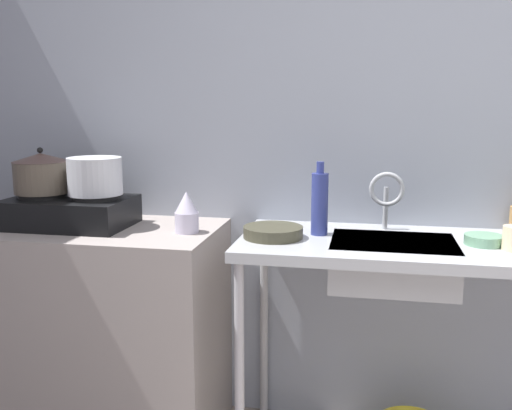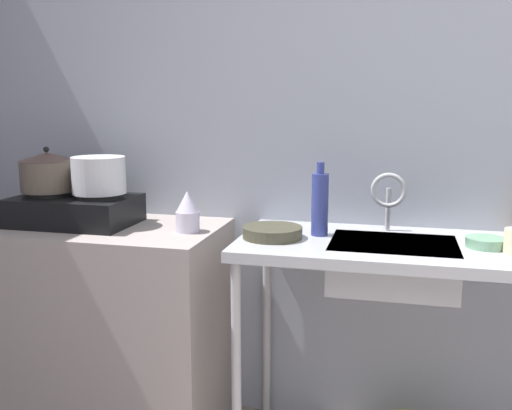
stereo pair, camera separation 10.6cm
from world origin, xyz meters
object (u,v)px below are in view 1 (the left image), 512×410
at_px(faucet, 387,193).
at_px(sink_basin, 393,263).
at_px(frying_pan, 273,232).
at_px(pot_on_left_burner, 42,173).
at_px(bottle_by_sink, 320,203).
at_px(stove, 70,211).
at_px(pot_on_right_burner, 95,176).
at_px(small_bowl_on_drainboard, 484,240).
at_px(percolator, 187,213).

bearing_deg(faucet, sink_basin, -80.02).
distance_m(faucet, frying_pan, 0.48).
bearing_deg(pot_on_left_burner, faucet, 6.01).
distance_m(sink_basin, bottle_by_sink, 0.35).
bearing_deg(sink_basin, bottle_by_sink, 169.09).
bearing_deg(sink_basin, pot_on_left_burner, 179.72).
bearing_deg(faucet, bottle_by_sink, -158.49).
height_order(sink_basin, bottle_by_sink, bottle_by_sink).
height_order(faucet, frying_pan, faucet).
height_order(stove, bottle_by_sink, bottle_by_sink).
height_order(stove, sink_basin, stove).
bearing_deg(pot_on_left_burner, pot_on_right_burner, 0.00).
bearing_deg(faucet, pot_on_right_burner, -172.77).
xyz_separation_m(stove, small_bowl_on_drainboard, (1.63, -0.00, -0.05)).
height_order(percolator, bottle_by_sink, bottle_by_sink).
height_order(pot_on_right_burner, sink_basin, pot_on_right_burner).
bearing_deg(pot_on_left_burner, sink_basin, -0.28).
bearing_deg(bottle_by_sink, frying_pan, -152.10).
xyz_separation_m(faucet, frying_pan, (-0.42, -0.19, -0.14)).
bearing_deg(small_bowl_on_drainboard, bottle_by_sink, 175.41).
bearing_deg(bottle_by_sink, small_bowl_on_drainboard, -4.59).
distance_m(pot_on_right_burner, sink_basin, 1.23).
xyz_separation_m(percolator, frying_pan, (0.35, -0.02, -0.06)).
height_order(stove, pot_on_left_burner, pot_on_left_burner).
bearing_deg(stove, sink_basin, -0.30).
relative_size(faucet, bottle_by_sink, 0.85).
bearing_deg(stove, frying_pan, -2.72).
bearing_deg(pot_on_right_burner, pot_on_left_burner, 180.00).
bearing_deg(percolator, small_bowl_on_drainboard, 0.94).
relative_size(stove, bottle_by_sink, 1.75).
height_order(pot_on_left_burner, faucet, pot_on_left_burner).
height_order(percolator, small_bowl_on_drainboard, percolator).
distance_m(faucet, bottle_by_sink, 0.27).
relative_size(stove, pot_on_right_burner, 2.28).
bearing_deg(frying_pan, small_bowl_on_drainboard, 3.00).
relative_size(percolator, bottle_by_sink, 0.58).
distance_m(stove, faucet, 1.29).
relative_size(pot_on_left_burner, frying_pan, 1.01).
relative_size(pot_on_left_burner, sink_basin, 0.50).
distance_m(stove, small_bowl_on_drainboard, 1.63).
bearing_deg(sink_basin, frying_pan, -175.66).
distance_m(pot_on_left_burner, faucet, 1.41).
relative_size(small_bowl_on_drainboard, bottle_by_sink, 0.49).
xyz_separation_m(pot_on_right_burner, sink_basin, (1.19, -0.01, -0.30)).
height_order(sink_basin, faucet, faucet).
height_order(stove, percolator, percolator).
bearing_deg(pot_on_right_burner, bottle_by_sink, 2.98).
bearing_deg(pot_on_right_burner, small_bowl_on_drainboard, -0.03).
bearing_deg(stove, small_bowl_on_drainboard, -0.03).
xyz_separation_m(stove, frying_pan, (0.86, -0.04, -0.04)).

